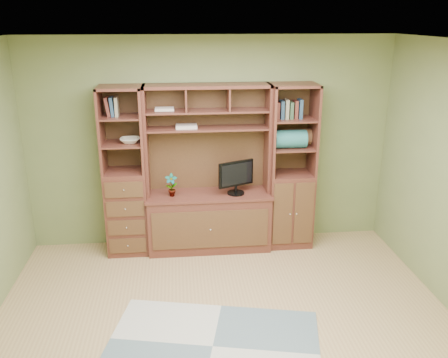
{
  "coord_description": "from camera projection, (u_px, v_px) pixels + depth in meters",
  "views": [
    {
      "loc": [
        -0.41,
        -3.7,
        2.8
      ],
      "look_at": [
        0.09,
        1.2,
        1.1
      ],
      "focal_mm": 38.0,
      "sensor_mm": 36.0,
      "label": 1
    }
  ],
  "objects": [
    {
      "name": "magazines",
      "position": [
        186.0,
        126.0,
        5.61
      ],
      "size": [
        0.25,
        0.18,
        0.04
      ],
      "primitive_type": "cube",
      "color": "beige",
      "rests_on": "center_hutch"
    },
    {
      "name": "blanket_teal",
      "position": [
        290.0,
        139.0,
        5.69
      ],
      "size": [
        0.38,
        0.22,
        0.22
      ],
      "primitive_type": "cube",
      "color": "#276768",
      "rests_on": "right_tower"
    },
    {
      "name": "left_tower",
      "position": [
        125.0,
        172.0,
        5.67
      ],
      "size": [
        0.5,
        0.45,
        2.05
      ],
      "primitive_type": "cube",
      "color": "#55271D",
      "rests_on": "ground"
    },
    {
      "name": "orchid",
      "position": [
        171.0,
        185.0,
        5.7
      ],
      "size": [
        0.15,
        0.1,
        0.28
      ],
      "primitive_type": "imported",
      "color": "#993B33",
      "rests_on": "center_hutch"
    },
    {
      "name": "center_hutch",
      "position": [
        209.0,
        171.0,
        5.72
      ],
      "size": [
        1.54,
        0.53,
        2.05
      ],
      "primitive_type": "cube",
      "color": "#55271D",
      "rests_on": "ground"
    },
    {
      "name": "blanket_red",
      "position": [
        296.0,
        137.0,
        5.82
      ],
      "size": [
        0.36,
        0.2,
        0.2
      ],
      "primitive_type": "cube",
      "color": "brown",
      "rests_on": "right_tower"
    },
    {
      "name": "right_tower",
      "position": [
        291.0,
        167.0,
        5.86
      ],
      "size": [
        0.55,
        0.45,
        2.05
      ],
      "primitive_type": "cube",
      "color": "#55271D",
      "rests_on": "ground"
    },
    {
      "name": "room",
      "position": [
        227.0,
        203.0,
        4.01
      ],
      "size": [
        4.6,
        4.1,
        2.64
      ],
      "color": "tan",
      "rests_on": "ground"
    },
    {
      "name": "rug",
      "position": [
        213.0,
        347.0,
        4.22
      ],
      "size": [
        2.12,
        1.64,
        0.01
      ],
      "primitive_type": "cube",
      "rotation": [
        0.0,
        0.0,
        -0.22
      ],
      "color": "gray",
      "rests_on": "ground"
    },
    {
      "name": "bowl",
      "position": [
        130.0,
        140.0,
        5.55
      ],
      "size": [
        0.24,
        0.24,
        0.06
      ],
      "primitive_type": "imported",
      "color": "white",
      "rests_on": "left_tower"
    },
    {
      "name": "monitor",
      "position": [
        236.0,
        172.0,
        5.73
      ],
      "size": [
        0.51,
        0.38,
        0.57
      ],
      "primitive_type": "cube",
      "rotation": [
        0.0,
        0.0,
        0.41
      ],
      "color": "black",
      "rests_on": "center_hutch"
    }
  ]
}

